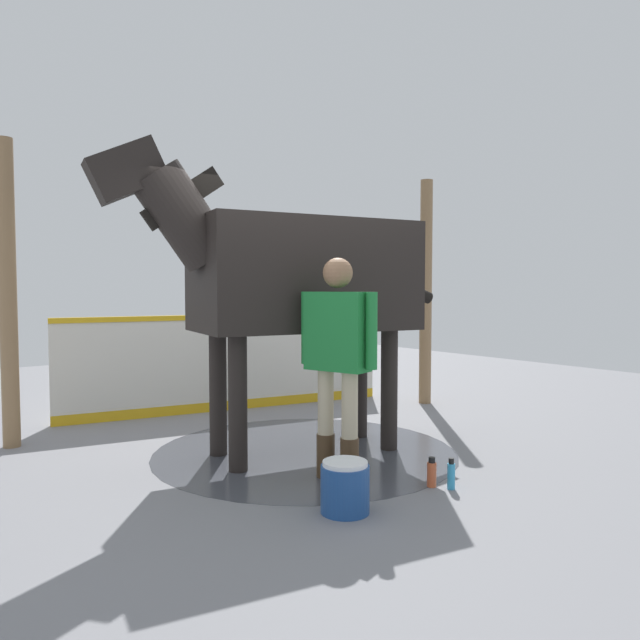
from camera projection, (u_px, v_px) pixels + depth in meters
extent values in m
cube|color=gray|center=(276.00, 451.00, 5.70)|extent=(16.00, 16.00, 0.02)
cylinder|color=#42444C|center=(305.00, 452.00, 5.63)|extent=(2.83, 2.83, 0.00)
cube|color=silver|center=(230.00, 364.00, 7.56)|extent=(4.11, 0.84, 1.15)
cube|color=gold|center=(230.00, 317.00, 7.53)|extent=(4.11, 0.86, 0.06)
cube|color=gold|center=(231.00, 405.00, 7.59)|extent=(4.11, 0.84, 0.12)
cylinder|color=olive|center=(8.00, 294.00, 5.73)|extent=(0.16, 0.16, 2.96)
cylinder|color=olive|center=(426.00, 292.00, 7.95)|extent=(0.16, 0.16, 2.96)
cube|color=black|center=(305.00, 276.00, 5.55)|extent=(2.14, 1.36, 1.00)
cylinder|color=black|center=(238.00, 403.00, 5.02)|extent=(0.16, 0.16, 1.15)
cylinder|color=black|center=(218.00, 393.00, 5.51)|extent=(0.16, 0.16, 1.15)
cylinder|color=black|center=(389.00, 389.00, 5.70)|extent=(0.16, 0.16, 1.15)
cylinder|color=black|center=(360.00, 381.00, 6.19)|extent=(0.16, 0.16, 1.15)
cylinder|color=black|center=(183.00, 216.00, 5.01)|extent=(0.91, 0.60, 0.93)
cube|color=black|center=(183.00, 198.00, 5.00)|extent=(0.70, 0.19, 0.57)
cube|color=black|center=(126.00, 171.00, 4.79)|extent=(0.69, 0.40, 0.56)
cylinder|color=black|center=(403.00, 287.00, 6.04)|extent=(0.71, 0.25, 0.35)
cylinder|color=#47331E|center=(326.00, 455.00, 4.88)|extent=(0.15, 0.15, 0.35)
cylinder|color=#C6B793|center=(326.00, 402.00, 4.86)|extent=(0.13, 0.13, 0.53)
cylinder|color=#47331E|center=(350.00, 460.00, 4.75)|extent=(0.15, 0.15, 0.35)
cylinder|color=#C6B793|center=(350.00, 405.00, 4.72)|extent=(0.13, 0.13, 0.53)
cube|color=#1E7F38|center=(338.00, 331.00, 4.76)|extent=(0.36, 0.56, 0.63)
cylinder|color=#1E7F38|center=(307.00, 328.00, 4.94)|extent=(0.09, 0.09, 0.59)
cylinder|color=#1E7F38|center=(371.00, 331.00, 4.58)|extent=(0.09, 0.09, 0.59)
sphere|color=#936B4C|center=(338.00, 273.00, 4.74)|extent=(0.24, 0.24, 0.24)
cylinder|color=#1E478C|center=(345.00, 489.00, 4.11)|extent=(0.34, 0.34, 0.33)
cylinder|color=white|center=(345.00, 463.00, 4.10)|extent=(0.31, 0.31, 0.03)
cylinder|color=#3399CC|center=(451.00, 476.00, 4.58)|extent=(0.06, 0.06, 0.20)
cylinder|color=black|center=(451.00, 461.00, 4.58)|extent=(0.04, 0.04, 0.04)
cylinder|color=#CC5933|center=(432.00, 475.00, 4.64)|extent=(0.07, 0.07, 0.19)
cylinder|color=black|center=(432.00, 460.00, 4.63)|extent=(0.05, 0.05, 0.04)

